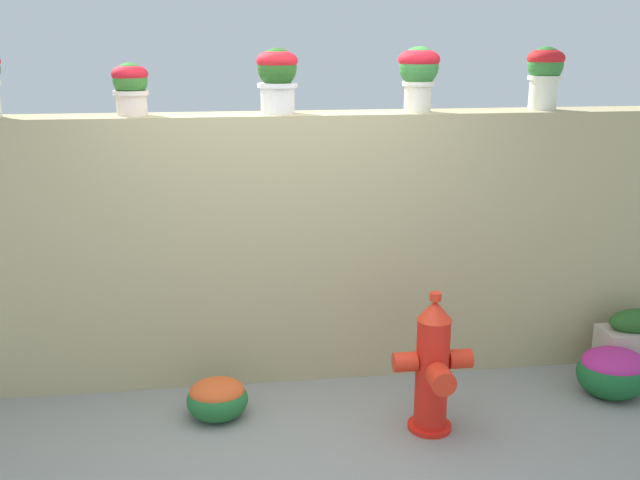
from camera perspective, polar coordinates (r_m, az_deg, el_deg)
ground_plane at (r=4.43m, az=-1.66°, el=-17.34°), size 24.00×24.00×0.00m
stone_wall at (r=5.15m, az=-3.18°, el=-0.68°), size 6.64×0.36×1.92m
potted_plant_2 at (r=4.98m, az=-14.82°, el=11.82°), size 0.24×0.24×0.34m
potted_plant_3 at (r=4.95m, az=-3.35°, el=12.97°), size 0.28×0.28×0.43m
potted_plant_4 at (r=5.09m, az=7.84°, el=13.19°), size 0.29×0.29×0.44m
potted_plant_5 at (r=5.43m, az=17.43°, el=12.69°), size 0.26×0.26×0.44m
fire_hydrant at (r=4.61m, az=8.94°, el=-10.03°), size 0.50×0.40×0.92m
flower_bush_left at (r=4.87m, az=-8.16°, el=-12.25°), size 0.40×0.36×0.28m
flower_bush_right at (r=5.48m, az=22.24°, el=-9.56°), size 0.50×0.45×0.35m
planter_box at (r=5.78m, az=23.87°, el=-7.61°), size 0.55×0.27×0.53m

